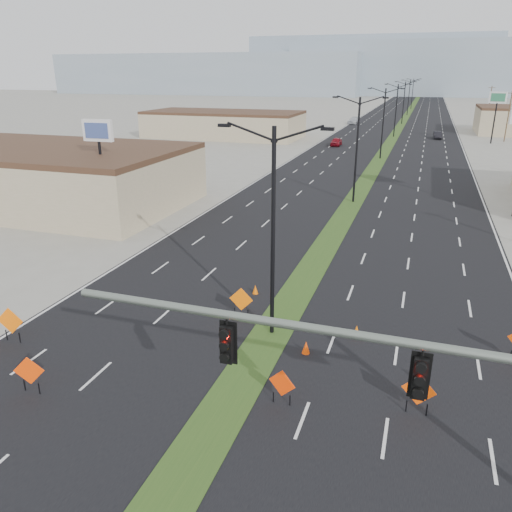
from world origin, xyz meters
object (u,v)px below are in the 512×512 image
(streetlight_6, at_px, (412,93))
(construction_sign_4, at_px, (419,392))
(car_mid, at_px, (437,135))
(signal_mast, at_px, (501,408))
(car_far, at_px, (354,121))
(cone_1, at_px, (356,331))
(construction_sign_3, at_px, (282,385))
(streetlight_0, at_px, (273,228))
(streetlight_2, at_px, (383,121))
(pole_sign_west, at_px, (99,139))
(construction_sign_0, at_px, (10,322))
(car_left, at_px, (336,142))
(streetlight_3, at_px, (396,109))
(cone_3, at_px, (255,289))
(streetlight_4, at_px, (404,101))
(cone_2, at_px, (418,375))
(pole_sign_east_far, at_px, (497,102))
(streetlight_5, at_px, (409,96))
(cone_0, at_px, (306,347))
(construction_sign_2, at_px, (241,300))
(construction_sign_1, at_px, (29,372))
(streetlight_1, at_px, (357,147))

(streetlight_6, relative_size, construction_sign_4, 5.93)
(car_mid, bearing_deg, signal_mast, -93.06)
(car_far, bearing_deg, construction_sign_4, -75.08)
(car_far, relative_size, cone_1, 8.29)
(construction_sign_3, bearing_deg, streetlight_0, 124.63)
(signal_mast, bearing_deg, streetlight_2, 97.39)
(pole_sign_west, bearing_deg, construction_sign_0, -69.20)
(car_left, bearing_deg, pole_sign_west, -103.13)
(streetlight_3, bearing_deg, cone_3, -91.61)
(streetlight_4, distance_m, cone_2, 114.30)
(construction_sign_3, height_order, pole_sign_east_far, pole_sign_east_far)
(cone_1, xyz_separation_m, cone_3, (-6.28, 3.25, -0.04))
(streetlight_6, bearing_deg, construction_sign_3, -89.34)
(streetlight_3, bearing_deg, streetlight_0, -90.00)
(streetlight_3, bearing_deg, cone_2, -85.35)
(streetlight_5, bearing_deg, car_mid, -81.69)
(construction_sign_4, bearing_deg, construction_sign_0, -172.68)
(signal_mast, xyz_separation_m, cone_1, (-4.52, 10.87, -4.47))
(cone_3, relative_size, pole_sign_east_far, 0.06)
(streetlight_3, bearing_deg, construction_sign_0, -97.38)
(signal_mast, xyz_separation_m, cone_3, (-10.80, 14.12, -4.51))
(car_mid, height_order, cone_0, car_mid)
(streetlight_2, distance_m, cone_3, 52.18)
(construction_sign_2, height_order, construction_sign_4, same)
(streetlight_6, distance_m, cone_0, 169.44)
(streetlight_4, distance_m, cone_3, 108.02)
(streetlight_4, height_order, streetlight_6, same)
(construction_sign_0, bearing_deg, car_left, 80.13)
(streetlight_2, relative_size, car_far, 1.85)
(signal_mast, bearing_deg, cone_2, 100.98)
(streetlight_5, relative_size, cone_0, 16.16)
(streetlight_4, relative_size, cone_0, 16.16)
(construction_sign_2, height_order, cone_3, construction_sign_2)
(streetlight_4, distance_m, pole_sign_west, 98.33)
(car_left, xyz_separation_m, cone_3, (6.40, -63.44, -0.41))
(streetlight_0, height_order, streetlight_5, same)
(car_mid, bearing_deg, streetlight_2, -109.85)
(construction_sign_1, xyz_separation_m, construction_sign_4, (14.73, 3.52, 0.03))
(car_left, height_order, construction_sign_3, construction_sign_3)
(pole_sign_east_far, bearing_deg, cone_1, -84.02)
(construction_sign_4, distance_m, pole_sign_east_far, 84.72)
(streetlight_3, distance_m, car_left, 19.17)
(car_far, distance_m, construction_sign_2, 107.96)
(car_far, bearing_deg, streetlight_1, -76.28)
(construction_sign_1, bearing_deg, streetlight_5, 68.00)
(streetlight_3, relative_size, pole_sign_west, 1.19)
(car_far, height_order, pole_sign_east_far, pole_sign_east_far)
(cone_1, bearing_deg, construction_sign_4, -60.07)
(streetlight_5, distance_m, construction_sign_1, 148.05)
(car_left, height_order, cone_2, car_left)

